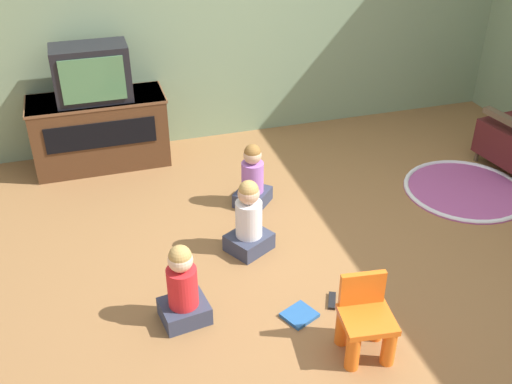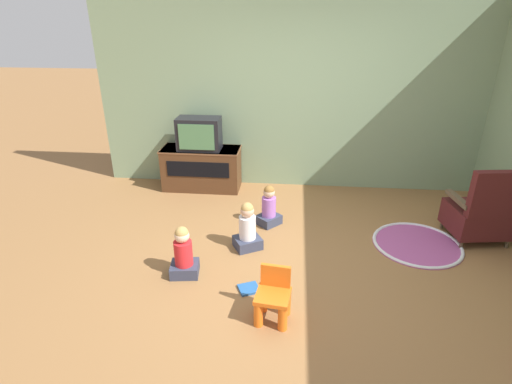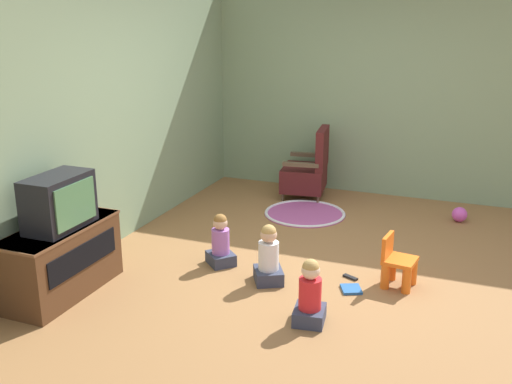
{
  "view_description": "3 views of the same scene",
  "coord_description": "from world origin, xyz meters",
  "views": [
    {
      "loc": [
        -1.57,
        -2.94,
        2.56
      ],
      "look_at": [
        -0.64,
        0.12,
        0.6
      ],
      "focal_mm": 42.0,
      "sensor_mm": 36.0,
      "label": 1
    },
    {
      "loc": [
        -0.15,
        -3.49,
        2.43
      ],
      "look_at": [
        -0.54,
        0.46,
        0.63
      ],
      "focal_mm": 28.0,
      "sensor_mm": 36.0,
      "label": 2
    },
    {
      "loc": [
        -5.33,
        -1.4,
        2.41
      ],
      "look_at": [
        -0.64,
        0.45,
        0.85
      ],
      "focal_mm": 42.0,
      "sensor_mm": 36.0,
      "label": 3
    }
  ],
  "objects": [
    {
      "name": "remote_control",
      "position": [
        -0.28,
        -0.35,
        0.01
      ],
      "size": [
        0.1,
        0.15,
        0.02
      ],
      "rotation": [
        0.0,
        0.0,
        1.13
      ],
      "color": "black",
      "rests_on": "ground_plane"
    },
    {
      "name": "play_mat",
      "position": [
        1.3,
        0.57,
        0.01
      ],
      "size": [
        0.99,
        0.99,
        0.04
      ],
      "color": "#A54C8C",
      "rests_on": "ground_plane"
    },
    {
      "name": "yellow_kid_chair",
      "position": [
        -0.27,
        -0.77,
        0.2
      ],
      "size": [
        0.32,
        0.31,
        0.47
      ],
      "rotation": [
        0.0,
        0.0,
        -0.13
      ],
      "color": "orange",
      "rests_on": "ground_plane"
    },
    {
      "name": "book",
      "position": [
        -0.52,
        -0.42,
        0.01
      ],
      "size": [
        0.24,
        0.23,
        0.02
      ],
      "rotation": [
        0.0,
        0.0,
        0.43
      ],
      "color": "#235699",
      "rests_on": "ground_plane"
    },
    {
      "name": "television",
      "position": [
        -1.49,
        1.89,
        0.85
      ],
      "size": [
        0.61,
        0.35,
        0.46
      ],
      "color": "black",
      "rests_on": "tv_cabinet"
    },
    {
      "name": "child_watching_left",
      "position": [
        -0.62,
        0.33,
        0.24
      ],
      "size": [
        0.37,
        0.35,
        0.56
      ],
      "rotation": [
        0.0,
        0.0,
        0.51
      ],
      "color": "#33384C",
      "rests_on": "ground_plane"
    },
    {
      "name": "child_watching_center",
      "position": [
        -0.43,
        0.9,
        0.22
      ],
      "size": [
        0.35,
        0.35,
        0.52
      ],
      "rotation": [
        0.0,
        0.0,
        0.82
      ],
      "color": "#33384C",
      "rests_on": "ground_plane"
    },
    {
      "name": "child_watching_right",
      "position": [
        -1.2,
        -0.23,
        0.23
      ],
      "size": [
        0.31,
        0.28,
        0.54
      ],
      "rotation": [
        0.0,
        0.0,
        0.14
      ],
      "color": "#33384C",
      "rests_on": "ground_plane"
    },
    {
      "name": "ground_plane",
      "position": [
        0.0,
        0.0,
        0.0
      ],
      "size": [
        30.0,
        30.0,
        0.0
      ],
      "primitive_type": "plane",
      "color": "olive"
    },
    {
      "name": "tv_cabinet",
      "position": [
        -1.49,
        1.93,
        0.32
      ],
      "size": [
        1.14,
        0.48,
        0.62
      ],
      "color": "#4C2D19",
      "rests_on": "ground_plane"
    }
  ]
}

